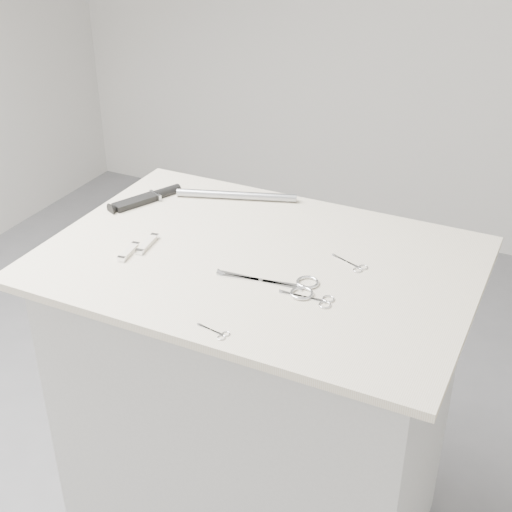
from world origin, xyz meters
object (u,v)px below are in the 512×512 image
at_px(metal_rail, 236,195).
at_px(embroidery_scissors_a, 316,300).
at_px(pocket_knife_b, 147,244).
at_px(large_shears, 289,285).
at_px(pocket_knife_a, 129,252).
at_px(embroidery_scissors_b, 353,265).
at_px(sheathed_knife, 150,198).
at_px(plinth, 258,410).
at_px(tiny_scissors, 216,333).

bearing_deg(metal_rail, embroidery_scissors_a, -44.37).
xyz_separation_m(embroidery_scissors_a, pocket_knife_b, (-0.45, 0.04, 0.00)).
xyz_separation_m(large_shears, pocket_knife_a, (-0.40, -0.03, 0.00)).
bearing_deg(embroidery_scissors_b, embroidery_scissors_a, -75.88).
height_order(large_shears, embroidery_scissors_b, large_shears).
xyz_separation_m(embroidery_scissors_a, pocket_knife_a, (-0.47, -0.01, 0.00)).
bearing_deg(metal_rail, large_shears, -48.54).
bearing_deg(sheathed_knife, pocket_knife_a, -131.64).
relative_size(sheathed_knife, metal_rail, 0.59).
xyz_separation_m(plinth, pocket_knife_a, (-0.28, -0.12, 0.47)).
distance_m(tiny_scissors, sheathed_knife, 0.65).
bearing_deg(pocket_knife_a, pocket_knife_b, -26.50).
bearing_deg(metal_rail, tiny_scissors, -66.52).
bearing_deg(embroidery_scissors_a, pocket_knife_b, 171.58).
relative_size(pocket_knife_a, pocket_knife_b, 0.88).
distance_m(embroidery_scissors_b, pocket_knife_a, 0.53).
height_order(pocket_knife_a, pocket_knife_b, pocket_knife_b).
distance_m(plinth, large_shears, 0.49).
xyz_separation_m(large_shears, embroidery_scissors_a, (0.07, -0.03, -0.00)).
height_order(plinth, pocket_knife_a, pocket_knife_a).
distance_m(plinth, sheathed_knife, 0.64).
relative_size(plinth, embroidery_scissors_b, 9.52).
relative_size(embroidery_scissors_b, pocket_knife_a, 1.13).
distance_m(embroidery_scissors_b, pocket_knife_b, 0.49).
xyz_separation_m(embroidery_scissors_b, metal_rail, (-0.40, 0.20, 0.01)).
bearing_deg(large_shears, sheathed_knife, 148.14).
relative_size(plinth, tiny_scissors, 12.13).
bearing_deg(metal_rail, plinth, -53.84).
height_order(sheathed_knife, pocket_knife_a, sheathed_knife).
distance_m(large_shears, sheathed_knife, 0.57).
bearing_deg(embroidery_scissors_a, large_shears, 158.20).
xyz_separation_m(tiny_scissors, sheathed_knife, (-0.45, 0.46, 0.01)).
relative_size(sheathed_knife, pocket_knife_a, 2.32).
xyz_separation_m(embroidery_scissors_a, tiny_scissors, (-0.13, -0.19, -0.00)).
distance_m(embroidery_scissors_a, pocket_knife_b, 0.45).
bearing_deg(pocket_knife_a, large_shears, -92.33).
bearing_deg(embroidery_scissors_b, plinth, -141.88).
bearing_deg(embroidery_scissors_b, metal_rail, 175.73).
height_order(plinth, embroidery_scissors_a, embroidery_scissors_a).
bearing_deg(pocket_knife_a, tiny_scissors, -126.14).
height_order(large_shears, tiny_scissors, large_shears).
xyz_separation_m(embroidery_scissors_a, metal_rail, (-0.38, 0.37, 0.01)).
height_order(sheathed_knife, pocket_knife_b, sheathed_knife).
bearing_deg(large_shears, embroidery_scissors_a, -25.97).
height_order(large_shears, metal_rail, metal_rail).
bearing_deg(tiny_scissors, embroidery_scissors_b, 76.79).
xyz_separation_m(sheathed_knife, pocket_knife_b, (0.14, -0.22, -0.00)).
distance_m(pocket_knife_a, pocket_knife_b, 0.05).
distance_m(plinth, tiny_scissors, 0.56).
xyz_separation_m(pocket_knife_a, pocket_knife_b, (0.02, 0.05, 0.00)).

